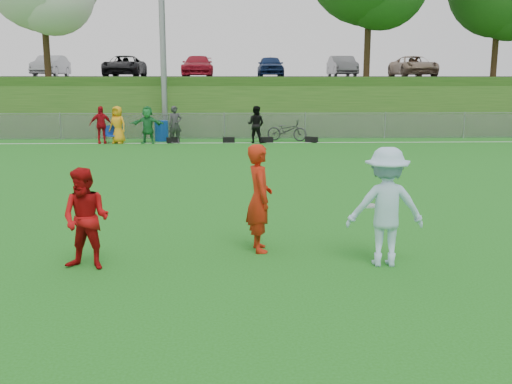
{
  "coord_description": "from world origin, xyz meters",
  "views": [
    {
      "loc": [
        0.5,
        -8.24,
        2.79
      ],
      "look_at": [
        0.83,
        0.5,
        1.09
      ],
      "focal_mm": 40.0,
      "sensor_mm": 36.0,
      "label": 1
    }
  ],
  "objects_px": {
    "player_red_left": "(259,198)",
    "bicycle": "(287,130)",
    "recycling_bin": "(162,131)",
    "player_red_center": "(86,219)",
    "frisbee": "(369,206)",
    "player_blue": "(386,207)"
  },
  "relations": [
    {
      "from": "player_red_left",
      "to": "bicycle",
      "type": "height_order",
      "value": "player_red_left"
    },
    {
      "from": "player_red_left",
      "to": "recycling_bin",
      "type": "distance_m",
      "value": 18.46
    },
    {
      "from": "player_red_center",
      "to": "frisbee",
      "type": "height_order",
      "value": "player_red_center"
    },
    {
      "from": "frisbee",
      "to": "recycling_bin",
      "type": "xyz_separation_m",
      "value": [
        -5.59,
        18.51,
        -0.37
      ]
    },
    {
      "from": "player_red_left",
      "to": "player_blue",
      "type": "xyz_separation_m",
      "value": [
        1.89,
        -0.82,
        0.02
      ]
    },
    {
      "from": "player_red_left",
      "to": "frisbee",
      "type": "bearing_deg",
      "value": -113.53
    },
    {
      "from": "player_blue",
      "to": "frisbee",
      "type": "xyz_separation_m",
      "value": [
        -0.17,
        0.35,
        -0.06
      ]
    },
    {
      "from": "player_red_left",
      "to": "player_red_center",
      "type": "bearing_deg",
      "value": 99.51
    },
    {
      "from": "recycling_bin",
      "to": "player_red_center",
      "type": "bearing_deg",
      "value": -86.23
    },
    {
      "from": "recycling_bin",
      "to": "bicycle",
      "type": "distance_m",
      "value": 5.97
    },
    {
      "from": "player_red_left",
      "to": "bicycle",
      "type": "xyz_separation_m",
      "value": [
        2.1,
        17.92,
        -0.39
      ]
    },
    {
      "from": "player_red_center",
      "to": "recycling_bin",
      "type": "distance_m",
      "value": 18.93
    },
    {
      "from": "player_red_left",
      "to": "player_red_center",
      "type": "relative_size",
      "value": 1.16
    },
    {
      "from": "player_red_left",
      "to": "player_red_center",
      "type": "height_order",
      "value": "player_red_left"
    },
    {
      "from": "frisbee",
      "to": "bicycle",
      "type": "xyz_separation_m",
      "value": [
        0.38,
        18.38,
        -0.35
      ]
    },
    {
      "from": "player_blue",
      "to": "bicycle",
      "type": "xyz_separation_m",
      "value": [
        0.21,
        18.74,
        -0.41
      ]
    },
    {
      "from": "player_red_left",
      "to": "player_red_center",
      "type": "distance_m",
      "value": 2.76
    },
    {
      "from": "bicycle",
      "to": "recycling_bin",
      "type": "bearing_deg",
      "value": 106.71
    },
    {
      "from": "bicycle",
      "to": "frisbee",
      "type": "bearing_deg",
      "value": -163.28
    },
    {
      "from": "frisbee",
      "to": "player_red_center",
      "type": "bearing_deg",
      "value": -175.04
    },
    {
      "from": "player_red_center",
      "to": "frisbee",
      "type": "xyz_separation_m",
      "value": [
        4.34,
        0.38,
        0.09
      ]
    },
    {
      "from": "player_blue",
      "to": "frisbee",
      "type": "bearing_deg",
      "value": -60.9
    }
  ]
}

